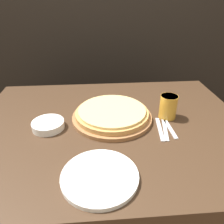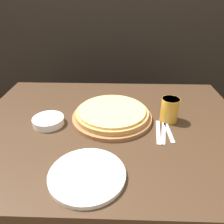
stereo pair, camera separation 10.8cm
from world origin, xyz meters
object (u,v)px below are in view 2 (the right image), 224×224
Objects in this scene: dinner_knife at (164,132)px; spoon at (169,132)px; beer_glass at (170,109)px; pizza_on_board at (112,114)px; side_bowl at (48,121)px; fork at (158,132)px; dinner_plate at (87,175)px.

dinner_knife and spoon have the same top height.
beer_glass is at bearing 69.30° from dinner_knife.
pizza_on_board is 0.30m from spoon.
fork is (0.53, -0.06, -0.02)m from side_bowl.
beer_glass reaches higher than dinner_knife.
dinner_knife is at bearing -5.67° from side_bowl.
beer_glass is 0.80× the size of side_bowl.
pizza_on_board reaches higher than dinner_knife.
dinner_plate is 1.42× the size of dinner_knife.
dinner_plate is (-0.08, -0.40, -0.02)m from pizza_on_board.
beer_glass is (0.29, -0.01, 0.04)m from pizza_on_board.
beer_glass is at bearing 5.29° from side_bowl.
dinner_plate is 1.41× the size of fork.
dinner_knife is at bearing 0.00° from fork.
side_bowl is 0.56m from dinner_knife.
fork is at bearing 180.00° from spoon.
dinner_knife is (0.32, 0.29, -0.01)m from dinner_plate.
dinner_plate is at bearing -138.33° from dinner_knife.
dinner_plate is at bearing -132.46° from beer_glass.
beer_glass reaches higher than spoon.
spoon is (0.58, -0.06, -0.02)m from side_bowl.
fork is (-0.07, -0.11, -0.06)m from beer_glass.
pizza_on_board is 2.09× the size of dinner_knife.
dinner_plate is 1.67× the size of spoon.
pizza_on_board is 3.33× the size of beer_glass.
beer_glass is at bearing 47.54° from dinner_plate.
spoon is at bearing -98.67° from beer_glass.
beer_glass reaches higher than side_bowl.
spoon is (0.27, -0.12, -0.02)m from pizza_on_board.
side_bowl is at bearing 174.33° from dinner_knife.
spoon is (-0.02, -0.11, -0.06)m from beer_glass.
side_bowl is at bearing -168.89° from pizza_on_board.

